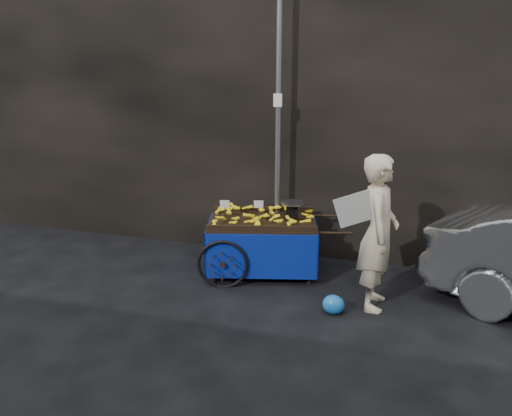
% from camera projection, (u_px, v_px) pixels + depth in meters
% --- Properties ---
extents(ground, '(80.00, 80.00, 0.00)m').
position_uv_depth(ground, '(230.00, 295.00, 6.50)').
color(ground, black).
rests_on(ground, ground).
extents(building_wall, '(13.50, 2.00, 5.00)m').
position_uv_depth(building_wall, '(303.00, 87.00, 8.05)').
color(building_wall, black).
rests_on(building_wall, ground).
extents(street_pole, '(0.12, 0.10, 4.00)m').
position_uv_depth(street_pole, '(278.00, 128.00, 7.02)').
color(street_pole, slate).
rests_on(street_pole, ground).
extents(banana_cart, '(2.22, 1.39, 1.12)m').
position_uv_depth(banana_cart, '(259.00, 226.00, 7.00)').
color(banana_cart, black).
rests_on(banana_cart, ground).
extents(vendor, '(0.77, 0.70, 1.91)m').
position_uv_depth(vendor, '(378.00, 233.00, 5.97)').
color(vendor, beige).
rests_on(vendor, ground).
extents(plastic_bag, '(0.27, 0.21, 0.24)m').
position_uv_depth(plastic_bag, '(333.00, 304.00, 6.00)').
color(plastic_bag, blue).
rests_on(plastic_bag, ground).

